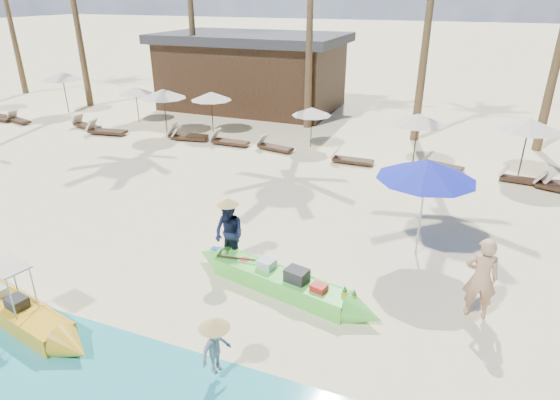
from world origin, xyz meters
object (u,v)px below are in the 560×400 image
at_px(tourist, 481,278).
at_px(yellow_canoe, 14,310).
at_px(green_canoe, 280,281).
at_px(blue_umbrella, 427,169).

bearing_deg(tourist, yellow_canoe, 17.32).
distance_m(green_canoe, tourist, 4.40).
relative_size(green_canoe, blue_umbrella, 2.09).
bearing_deg(tourist, blue_umbrella, -60.93).
height_order(green_canoe, blue_umbrella, blue_umbrella).
bearing_deg(green_canoe, tourist, 21.63).
xyz_separation_m(green_canoe, yellow_canoe, (-4.90, -3.13, -0.01)).
bearing_deg(yellow_canoe, green_canoe, 44.30).
relative_size(tourist, blue_umbrella, 0.71).
xyz_separation_m(green_canoe, tourist, (4.28, 0.71, 0.71)).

